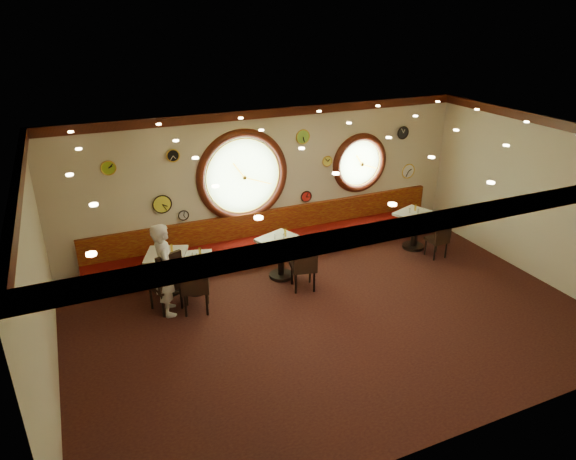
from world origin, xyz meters
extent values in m
cube|color=black|center=(0.00, 0.00, 0.00)|extent=(9.00, 6.00, 0.00)
cube|color=gold|center=(0.00, 0.00, 3.20)|extent=(9.00, 6.00, 0.02)
cube|color=beige|center=(0.00, 3.00, 1.60)|extent=(9.00, 0.02, 3.20)
cube|color=beige|center=(0.00, -3.00, 1.60)|extent=(9.00, 0.02, 3.20)
cube|color=beige|center=(-4.50, 0.00, 1.60)|extent=(0.02, 6.00, 3.20)
cube|color=beige|center=(4.50, 0.00, 1.60)|extent=(0.02, 6.00, 3.20)
cube|color=#38120A|center=(0.00, 2.95, 3.11)|extent=(9.00, 0.10, 0.18)
cube|color=#38120A|center=(0.00, -2.95, 3.11)|extent=(9.00, 0.10, 0.18)
cube|color=#38120A|center=(-4.45, 0.00, 3.11)|extent=(0.10, 6.00, 0.18)
cube|color=#38120A|center=(4.45, 0.00, 3.11)|extent=(0.10, 6.00, 0.18)
cube|color=black|center=(0.00, 2.72, 0.10)|extent=(8.00, 0.55, 0.20)
cube|color=#540807|center=(0.00, 2.72, 0.35)|extent=(8.00, 0.55, 0.30)
cube|color=#620707|center=(0.00, 2.94, 0.75)|extent=(8.00, 0.10, 0.55)
cylinder|color=#98C576|center=(-0.60, 3.00, 1.85)|extent=(1.66, 0.02, 1.66)
torus|color=#38120A|center=(-0.60, 2.98, 1.85)|extent=(1.98, 0.18, 1.98)
torus|color=gold|center=(-0.60, 2.95, 1.85)|extent=(1.61, 0.03, 1.61)
cylinder|color=#98C576|center=(2.20, 3.00, 1.80)|extent=(1.10, 0.02, 1.10)
torus|color=#38120A|center=(2.20, 2.98, 1.80)|extent=(1.38, 0.18, 1.38)
torus|color=gold|center=(2.20, 2.95, 1.80)|extent=(1.09, 0.03, 1.09)
cylinder|color=black|center=(-2.00, 2.96, 2.45)|extent=(0.24, 0.03, 0.24)
cylinder|color=red|center=(0.85, 2.96, 1.20)|extent=(0.24, 0.03, 0.24)
cylinder|color=#79B538|center=(0.75, 2.96, 2.55)|extent=(0.30, 0.03, 0.30)
cylinder|color=white|center=(3.55, 2.96, 1.45)|extent=(0.34, 0.03, 0.34)
cylinder|color=#E9E84D|center=(1.35, 2.96, 1.95)|extent=(0.22, 0.03, 0.22)
cylinder|color=black|center=(3.30, 2.96, 2.40)|extent=(0.28, 0.03, 0.28)
cylinder|color=#90B724|center=(-3.20, 2.96, 2.35)|extent=(0.26, 0.03, 0.26)
cylinder|color=yellow|center=(-2.30, 2.96, 1.50)|extent=(0.36, 0.03, 0.36)
cylinder|color=silver|center=(-1.90, 2.96, 1.20)|extent=(0.20, 0.03, 0.20)
cylinder|color=black|center=(-2.45, 2.15, 0.03)|extent=(0.46, 0.46, 0.06)
cylinder|color=black|center=(-2.45, 2.15, 0.40)|extent=(0.13, 0.13, 0.74)
cube|color=silver|center=(-2.45, 2.15, 0.79)|extent=(0.95, 0.95, 0.05)
cylinder|color=black|center=(-1.98, 1.93, 0.03)|extent=(0.42, 0.42, 0.06)
cylinder|color=black|center=(-1.98, 1.93, 0.36)|extent=(0.11, 0.11, 0.67)
cube|color=silver|center=(-1.98, 1.93, 0.71)|extent=(0.82, 0.82, 0.05)
cylinder|color=black|center=(-0.25, 1.81, 0.03)|extent=(0.48, 0.48, 0.07)
cylinder|color=black|center=(-0.25, 1.81, 0.42)|extent=(0.13, 0.13, 0.77)
cube|color=silver|center=(-0.25, 1.81, 0.82)|extent=(0.99, 0.99, 0.05)
cylinder|color=black|center=(3.05, 1.86, 0.03)|extent=(0.49, 0.49, 0.07)
cylinder|color=black|center=(3.05, 1.86, 0.42)|extent=(0.13, 0.13, 0.77)
cube|color=silver|center=(3.05, 1.86, 0.82)|extent=(0.99, 0.99, 0.06)
cube|color=black|center=(-2.62, 1.55, 0.49)|extent=(0.64, 0.64, 0.09)
cube|color=black|center=(-2.54, 1.35, 0.86)|extent=(0.48, 0.24, 0.64)
cube|color=black|center=(-2.13, 1.28, 0.48)|extent=(0.60, 0.60, 0.08)
cube|color=black|center=(-2.19, 1.07, 0.84)|extent=(0.48, 0.19, 0.63)
cube|color=black|center=(-0.03, 1.23, 0.46)|extent=(0.55, 0.55, 0.08)
cube|color=black|center=(-0.08, 1.03, 0.81)|extent=(0.47, 0.16, 0.60)
cube|color=black|center=(3.23, 1.31, 0.39)|extent=(0.40, 0.40, 0.07)
cube|color=black|center=(3.24, 1.13, 0.69)|extent=(0.40, 0.06, 0.51)
cylinder|color=silver|center=(-2.58, 2.21, 0.86)|extent=(0.03, 0.03, 0.09)
cylinder|color=silver|center=(-2.00, 1.96, 0.78)|extent=(0.03, 0.03, 0.09)
cylinder|color=silver|center=(-0.36, 1.86, 0.89)|extent=(0.03, 0.03, 0.09)
cylinder|color=silver|center=(2.92, 1.93, 0.90)|extent=(0.04, 0.04, 0.10)
cylinder|color=silver|center=(-2.45, 2.07, 0.86)|extent=(0.03, 0.03, 0.09)
cylinder|color=silver|center=(-1.94, 1.87, 0.78)|extent=(0.03, 0.03, 0.10)
cylinder|color=silver|center=(-0.19, 1.80, 0.90)|extent=(0.04, 0.04, 0.10)
cylinder|color=silver|center=(3.06, 1.82, 0.91)|extent=(0.04, 0.04, 0.11)
cylinder|color=yellow|center=(-2.33, 2.18, 0.89)|extent=(0.05, 0.05, 0.15)
cylinder|color=gold|center=(-1.85, 1.97, 0.81)|extent=(0.05, 0.05, 0.16)
cylinder|color=gold|center=(-0.12, 1.90, 0.93)|extent=(0.05, 0.05, 0.17)
cylinder|color=gold|center=(3.12, 2.00, 0.92)|extent=(0.05, 0.05, 0.15)
imported|color=white|center=(-2.60, 1.42, 0.86)|extent=(0.46, 0.66, 1.72)
camera|label=1|loc=(-3.83, -6.68, 5.09)|focal=32.00mm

